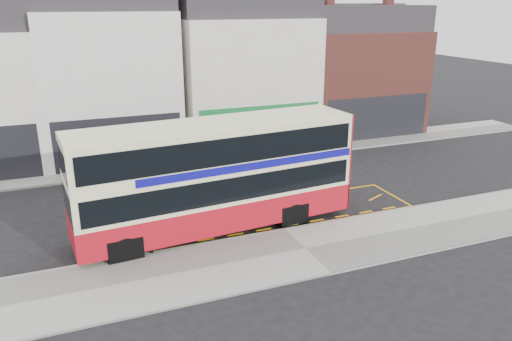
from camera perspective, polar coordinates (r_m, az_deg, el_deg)
name	(u,v)px	position (r m, az deg, el deg)	size (l,w,h in m)	color
ground	(282,229)	(22.23, 2.94, -6.64)	(120.00, 120.00, 0.00)	black
pavement	(305,250)	(20.35, 5.65, -9.00)	(40.00, 4.00, 0.15)	#A09E98
kerb	(285,230)	(21.89, 3.35, -6.85)	(40.00, 0.15, 0.15)	gray
far_pavement	(210,158)	(31.86, -5.25, 1.40)	(50.00, 3.00, 0.15)	#A09E98
road_markings	(268,215)	(23.56, 1.33, -5.09)	(14.00, 3.40, 0.01)	orange
terrace_left	(107,72)	(33.62, -16.71, 10.78)	(8.00, 8.01, 11.80)	silver
terrace_green_shop	(240,69)	(35.58, -1.86, 11.53)	(9.00, 8.01, 11.30)	white
terrace_right	(350,70)	(39.58, 10.75, 11.23)	(9.00, 8.01, 10.30)	brown
double_decker_bus	(217,175)	(21.27, -4.52, -0.49)	(12.26, 3.79, 4.82)	#F2EEB8
bus_stop_post	(150,211)	(19.57, -11.98, -4.50)	(0.73, 0.18, 2.97)	black
car_silver	(107,167)	(28.94, -16.63, 0.33)	(1.82, 4.53, 1.54)	silver
car_grey	(171,164)	(28.71, -9.74, 0.71)	(1.63, 4.67, 1.54)	#484B50
car_white	(307,144)	(32.82, 5.86, 3.07)	(2.01, 4.95, 1.44)	silver
street_tree_right	(290,91)	(34.23, 3.87, 9.05)	(2.58, 2.58, 5.56)	black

